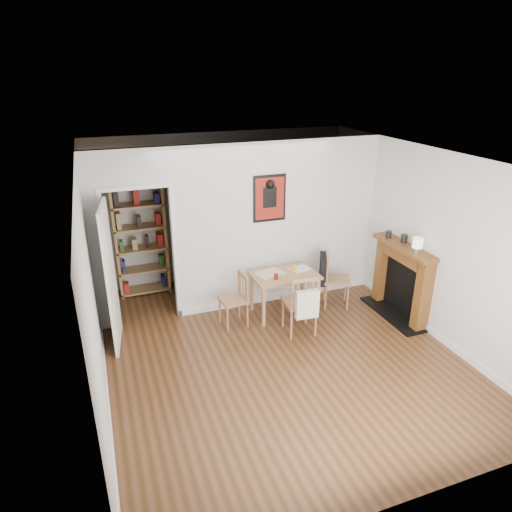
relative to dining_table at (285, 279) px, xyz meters
name	(u,v)px	position (x,y,z in m)	size (l,w,h in m)	color
ground	(277,349)	(-0.48, -0.88, -0.60)	(5.20, 5.20, 0.00)	brown
room_shell	(251,229)	(-0.38, 0.46, 0.70)	(5.20, 5.20, 5.20)	silver
dining_table	(285,279)	(0.00, 0.00, 0.00)	(0.99, 0.63, 0.68)	#A5774D
chair_left	(233,300)	(-0.84, -0.06, -0.19)	(0.44, 0.44, 0.82)	#976A46
chair_right	(335,279)	(0.88, -0.02, -0.13)	(0.63, 0.59, 0.89)	#976A46
chair_front	(300,303)	(-0.01, -0.58, -0.11)	(0.51, 0.57, 0.95)	#976A46
bookshelf	(140,238)	(-1.94, 1.52, 0.38)	(0.83, 0.33, 1.98)	#A5774D
fireplace	(402,278)	(1.68, -0.63, 0.02)	(0.45, 1.25, 1.16)	brown
red_glass	(276,276)	(-0.19, -0.12, 0.12)	(0.07, 0.07, 0.08)	maroon
orange_fruit	(294,268)	(0.18, 0.07, 0.12)	(0.08, 0.08, 0.08)	orange
placemat	(270,273)	(-0.21, 0.09, 0.08)	(0.41, 0.31, 0.00)	#F0E0C5
notebook	(300,269)	(0.29, 0.08, 0.09)	(0.30, 0.22, 0.02)	silver
mantel_lamp	(418,244)	(1.60, -0.95, 0.71)	(0.15, 0.15, 0.23)	silver
ceramic_jar_a	(404,238)	(1.70, -0.53, 0.62)	(0.10, 0.10, 0.12)	black
ceramic_jar_b	(389,234)	(1.60, -0.28, 0.62)	(0.09, 0.09, 0.11)	black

